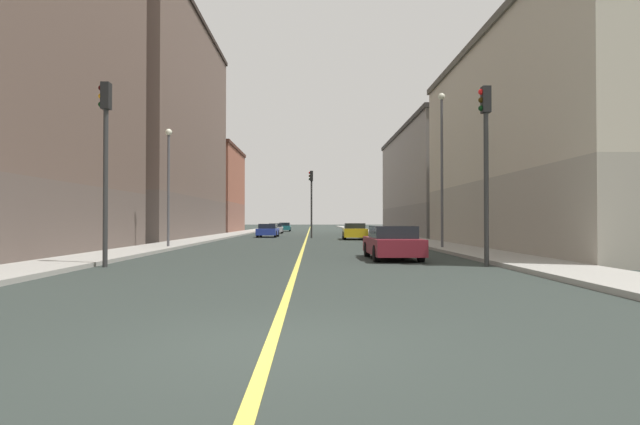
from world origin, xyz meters
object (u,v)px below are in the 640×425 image
street_lamp_right_near (168,174)px  building_left_near (563,142)px  traffic_light_median_far (311,195)px  building_left_mid (444,183)px  traffic_light_left_near (486,150)px  car_silver (276,228)px  building_right_distant (203,190)px  car_yellow (355,231)px  traffic_light_right_near (105,148)px  car_blue (268,230)px  car_teal (285,227)px  street_lamp_left_near (442,155)px  car_maroon (392,243)px  building_right_midblock (151,128)px

street_lamp_right_near → building_left_near: bearing=-2.2°
traffic_light_median_far → street_lamp_right_near: bearing=-114.0°
building_left_mid → traffic_light_left_near: 36.45m
street_lamp_right_near → car_silver: street_lamp_right_near is taller
building_right_distant → car_yellow: 32.14m
traffic_light_right_near → traffic_light_median_far: size_ratio=1.03×
car_blue → car_silver: bearing=91.2°
traffic_light_median_far → car_silver: traffic_light_median_far is taller
building_left_near → traffic_light_median_far: (-13.70, 18.48, -1.93)m
car_teal → car_silver: car_teal is taller
street_lamp_left_near → car_maroon: bearing=-119.4°
building_right_distant → car_silver: size_ratio=3.46×
street_lamp_right_near → car_yellow: street_lamp_right_near is taller
building_right_midblock → traffic_light_left_near: building_right_midblock is taller
car_teal → car_blue: (-0.13, -26.89, 0.01)m
car_teal → car_blue: 26.89m
street_lamp_right_near → car_maroon: street_lamp_right_near is taller
traffic_light_left_near → building_right_distant: bearing=111.8°
building_left_near → traffic_light_right_near: building_left_near is taller
traffic_light_right_near → street_lamp_left_near: bearing=35.6°
car_yellow → car_blue: bearing=142.1°
building_right_midblock → car_maroon: bearing=-55.5°
building_right_midblock → car_maroon: building_right_midblock is taller
traffic_light_median_far → car_yellow: bearing=-43.1°
building_left_mid → street_lamp_right_near: 32.62m
car_yellow → car_blue: (-7.72, 6.01, -0.04)m
building_left_near → car_teal: bearing=110.2°
traffic_light_left_near → car_maroon: (-2.66, 3.40, -3.29)m
building_left_near → traffic_light_left_near: size_ratio=3.84×
car_teal → building_left_near: bearing=-69.8°
car_teal → building_right_distant: bearing=-147.0°
car_maroon → car_yellow: 22.01m
street_lamp_right_near → car_yellow: 18.63m
car_teal → car_maroon: size_ratio=0.99×
car_maroon → car_blue: bearing=104.9°
building_left_near → street_lamp_right_near: (-21.55, 0.84, -1.70)m
building_right_midblock → traffic_light_left_near: (20.53, -29.38, -6.01)m
building_right_midblock → building_left_mid: bearing=12.4°
building_right_distant → traffic_light_median_far: bearing=-57.3°
street_lamp_left_near → traffic_light_left_near: bearing=-95.8°
car_teal → traffic_light_left_near: bearing=-80.3°
traffic_light_right_near → street_lamp_right_near: bearing=95.0°
street_lamp_left_near → car_silver: 38.11m
traffic_light_right_near → car_yellow: size_ratio=1.40×
street_lamp_right_near → building_left_mid: bearing=48.6°
street_lamp_left_near → car_maroon: 8.67m
street_lamp_left_near → building_right_midblock: bearing=137.9°
building_right_distant → building_left_mid: bearing=-29.3°
traffic_light_left_near → traffic_light_median_far: size_ratio=1.02×
building_right_distant → street_lamp_right_near: building_right_distant is taller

